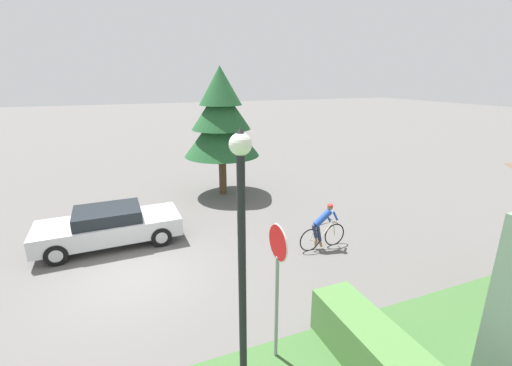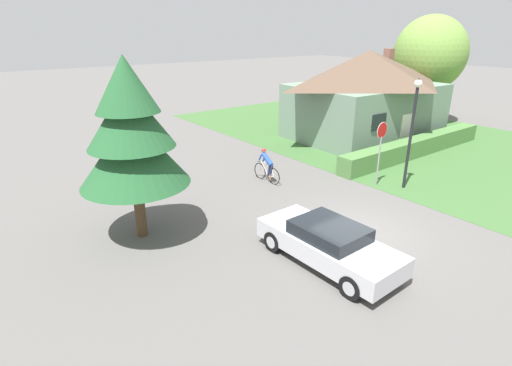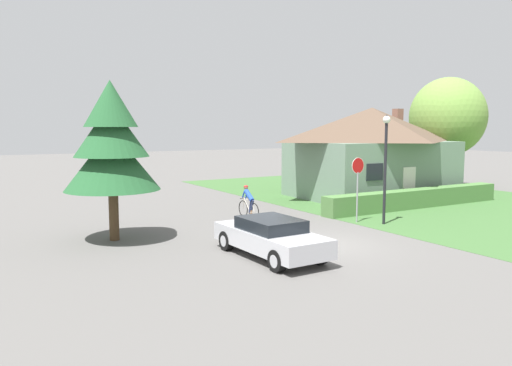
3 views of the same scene
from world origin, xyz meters
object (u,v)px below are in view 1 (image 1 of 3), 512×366
Objects in this scene: street_lamp at (242,242)px; sedan_left_lane at (110,226)px; stop_sign at (277,267)px; cyclist at (323,228)px; conifer_tall_near at (221,119)px.

sedan_left_lane is at bearing -163.27° from street_lamp.
sedan_left_lane is at bearing 23.12° from stop_sign.
cyclist is 0.29× the size of conifer_tall_near.
street_lamp is at bearing -74.84° from sedan_left_lane.
cyclist is at bearing -45.42° from stop_sign.
street_lamp is 0.80× the size of conifer_tall_near.
stop_sign is 1.55m from street_lamp.
street_lamp is at bearing -137.45° from cyclist.
conifer_tall_near reaches higher than stop_sign.
cyclist is at bearing 12.20° from conifer_tall_near.
stop_sign is at bearing -135.50° from cyclist.
street_lamp reaches higher than sedan_left_lane.
sedan_left_lane is 0.96× the size of street_lamp.
sedan_left_lane is 2.62× the size of cyclist.
conifer_tall_near is (-6.56, -1.42, 2.87)m from cyclist.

